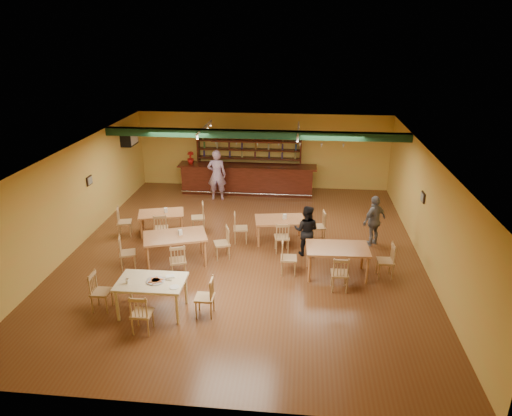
# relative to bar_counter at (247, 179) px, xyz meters

# --- Properties ---
(floor) EXTENTS (12.00, 12.00, 0.00)m
(floor) POSITION_rel_bar_counter_xyz_m (0.54, -5.15, -0.56)
(floor) COLOR brown
(floor) RESTS_ON ground
(ceiling_beam) EXTENTS (10.00, 0.30, 0.25)m
(ceiling_beam) POSITION_rel_bar_counter_xyz_m (0.54, -2.35, 2.31)
(ceiling_beam) COLOR #10311B
(ceiling_beam) RESTS_ON ceiling
(track_rail_left) EXTENTS (0.05, 2.50, 0.05)m
(track_rail_left) POSITION_rel_bar_counter_xyz_m (-1.26, -1.75, 2.38)
(track_rail_left) COLOR silver
(track_rail_left) RESTS_ON ceiling
(track_rail_right) EXTENTS (0.05, 2.50, 0.05)m
(track_rail_right) POSITION_rel_bar_counter_xyz_m (1.94, -1.75, 2.38)
(track_rail_right) COLOR silver
(track_rail_right) RESTS_ON ceiling
(ac_unit) EXTENTS (0.34, 0.70, 0.48)m
(ac_unit) POSITION_rel_bar_counter_xyz_m (-4.26, -0.95, 1.79)
(ac_unit) COLOR silver
(ac_unit) RESTS_ON wall_left
(picture_left) EXTENTS (0.04, 0.34, 0.28)m
(picture_left) POSITION_rel_bar_counter_xyz_m (-4.43, -4.15, 1.14)
(picture_left) COLOR black
(picture_left) RESTS_ON wall_left
(picture_right) EXTENTS (0.04, 0.34, 0.28)m
(picture_right) POSITION_rel_bar_counter_xyz_m (5.51, -4.65, 1.14)
(picture_right) COLOR black
(picture_right) RESTS_ON wall_right
(bar_counter) EXTENTS (5.36, 0.85, 1.13)m
(bar_counter) POSITION_rel_bar_counter_xyz_m (0.00, 0.00, 0.00)
(bar_counter) COLOR #37150B
(bar_counter) RESTS_ON ground
(back_bar_hutch) EXTENTS (4.15, 0.40, 2.28)m
(back_bar_hutch) POSITION_rel_bar_counter_xyz_m (-0.00, 0.63, 0.57)
(back_bar_hutch) COLOR #37150B
(back_bar_hutch) RESTS_ON ground
(poinsettia) EXTENTS (0.34, 0.34, 0.48)m
(poinsettia) POSITION_rel_bar_counter_xyz_m (-2.23, 0.00, 0.80)
(poinsettia) COLOR #A7140F
(poinsettia) RESTS_ON bar_counter
(dining_table_a) EXTENTS (1.56, 1.16, 0.70)m
(dining_table_a) POSITION_rel_bar_counter_xyz_m (-2.24, -4.10, -0.22)
(dining_table_a) COLOR #A6683B
(dining_table_a) RESTS_ON ground
(dining_table_b) EXTENTS (1.59, 1.10, 0.74)m
(dining_table_b) POSITION_rel_bar_counter_xyz_m (1.50, -4.33, -0.20)
(dining_table_b) COLOR #A6683B
(dining_table_b) RESTS_ON ground
(dining_table_c) EXTENTS (1.92, 1.50, 0.84)m
(dining_table_c) POSITION_rel_bar_counter_xyz_m (-1.27, -6.02, -0.15)
(dining_table_c) COLOR #A6683B
(dining_table_c) RESTS_ON ground
(dining_table_d) EXTENTS (1.65, 1.03, 0.81)m
(dining_table_d) POSITION_rel_bar_counter_xyz_m (3.11, -6.26, -0.16)
(dining_table_d) COLOR #A6683B
(dining_table_d) RESTS_ON ground
(near_table) EXTENTS (1.52, 0.99, 0.81)m
(near_table) POSITION_rel_bar_counter_xyz_m (-1.17, -8.42, -0.16)
(near_table) COLOR beige
(near_table) RESTS_ON ground
(pizza_tray) EXTENTS (0.50, 0.50, 0.01)m
(pizza_tray) POSITION_rel_bar_counter_xyz_m (-1.06, -8.42, 0.25)
(pizza_tray) COLOR silver
(pizza_tray) RESTS_ON near_table
(parmesan_shaker) EXTENTS (0.07, 0.07, 0.11)m
(parmesan_shaker) POSITION_rel_bar_counter_xyz_m (-1.66, -8.58, 0.30)
(parmesan_shaker) COLOR #EAE5C6
(parmesan_shaker) RESTS_ON near_table
(napkin_stack) EXTENTS (0.24, 0.21, 0.03)m
(napkin_stack) POSITION_rel_bar_counter_xyz_m (-0.79, -8.20, 0.26)
(napkin_stack) COLOR white
(napkin_stack) RESTS_ON near_table
(pizza_server) EXTENTS (0.32, 0.10, 0.00)m
(pizza_server) POSITION_rel_bar_counter_xyz_m (-0.90, -8.36, 0.26)
(pizza_server) COLOR silver
(pizza_server) RESTS_ON pizza_tray
(side_plate) EXTENTS (0.22, 0.22, 0.01)m
(side_plate) POSITION_rel_bar_counter_xyz_m (-0.58, -8.63, 0.25)
(side_plate) COLOR white
(side_plate) RESTS_ON near_table
(patron_bar) EXTENTS (0.73, 0.51, 1.93)m
(patron_bar) POSITION_rel_bar_counter_xyz_m (-1.05, -0.83, 0.40)
(patron_bar) COLOR #82479B
(patron_bar) RESTS_ON ground
(patron_right_a) EXTENTS (0.82, 0.69, 1.49)m
(patron_right_a) POSITION_rel_bar_counter_xyz_m (2.30, -5.13, 0.18)
(patron_right_a) COLOR black
(patron_right_a) RESTS_ON ground
(patron_right_b) EXTENTS (0.93, 0.89, 1.55)m
(patron_right_b) POSITION_rel_bar_counter_xyz_m (4.31, -4.26, 0.21)
(patron_right_b) COLOR slate
(patron_right_b) RESTS_ON ground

